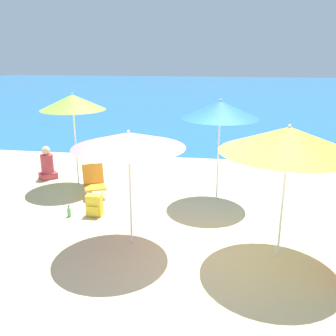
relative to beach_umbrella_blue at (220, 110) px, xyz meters
name	(u,v)px	position (x,y,z in m)	size (l,w,h in m)	color
ground_plane	(165,244)	(-0.81, -2.20, -2.01)	(60.00, 60.00, 0.00)	#D1BA89
sea_water	(216,92)	(-0.81, 23.33, -2.00)	(60.00, 40.00, 0.01)	#23669E
beach_umbrella_blue	(220,110)	(0.00, 0.00, 0.00)	(1.64, 1.64, 2.23)	white
beach_umbrella_lime	(73,102)	(-3.44, 0.49, 0.02)	(1.53, 1.53, 2.25)	white
beach_umbrella_yellow	(289,140)	(1.05, -2.29, -0.08)	(2.04, 2.04, 2.16)	white
beach_umbrella_pink	(129,140)	(-1.38, -2.24, -0.19)	(1.82, 1.82, 1.98)	white
beach_chair_orange	(94,181)	(-2.78, -0.19, -1.65)	(0.67, 0.71, 0.71)	silver
person_seated_near	(47,165)	(-4.39, 0.79, -1.65)	(0.54, 0.54, 0.86)	#BF3F4C
backpack_yellow	(94,205)	(-2.40, -1.24, -1.79)	(0.31, 0.22, 0.44)	yellow
water_bottle	(69,212)	(-2.89, -1.38, -1.91)	(0.07, 0.07, 0.24)	#4CB266
seagull	(93,159)	(-3.69, 2.25, -1.87)	(0.27, 0.11, 0.23)	gold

